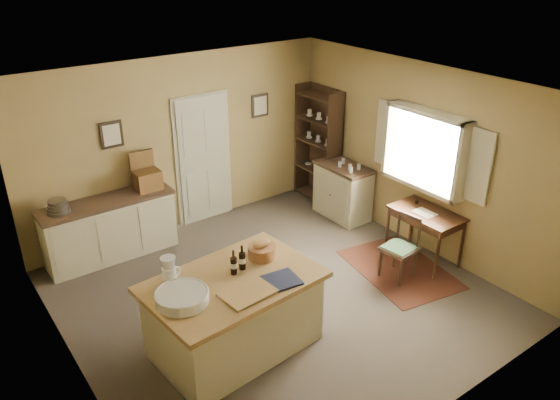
{
  "coord_description": "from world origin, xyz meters",
  "views": [
    {
      "loc": [
        -3.41,
        -4.75,
        4.19
      ],
      "look_at": [
        0.31,
        0.36,
        1.15
      ],
      "focal_mm": 35.0,
      "sensor_mm": 36.0,
      "label": 1
    }
  ],
  "objects_px": {
    "desk_chair": "(399,249)",
    "work_island": "(233,312)",
    "shelving_unit": "(320,145)",
    "right_cabinet": "(343,191)",
    "sideboard": "(110,227)",
    "writing_desk": "(426,218)"
  },
  "relations": [
    {
      "from": "writing_desk",
      "to": "shelving_unit",
      "type": "relative_size",
      "value": 0.5
    },
    {
      "from": "writing_desk",
      "to": "desk_chair",
      "type": "xyz_separation_m",
      "value": [
        -0.62,
        -0.1,
        -0.24
      ]
    },
    {
      "from": "work_island",
      "to": "sideboard",
      "type": "distance_m",
      "value": 2.75
    },
    {
      "from": "writing_desk",
      "to": "sideboard",
      "type": "bearing_deg",
      "value": 142.62
    },
    {
      "from": "sideboard",
      "to": "right_cabinet",
      "type": "xyz_separation_m",
      "value": [
        3.54,
        -0.99,
        -0.02
      ]
    },
    {
      "from": "work_island",
      "to": "right_cabinet",
      "type": "relative_size",
      "value": 1.95
    },
    {
      "from": "desk_chair",
      "to": "shelving_unit",
      "type": "bearing_deg",
      "value": 66.1
    },
    {
      "from": "sideboard",
      "to": "writing_desk",
      "type": "relative_size",
      "value": 1.89
    },
    {
      "from": "desk_chair",
      "to": "work_island",
      "type": "bearing_deg",
      "value": 170.74
    },
    {
      "from": "sideboard",
      "to": "desk_chair",
      "type": "relative_size",
      "value": 2.15
    },
    {
      "from": "shelving_unit",
      "to": "desk_chair",
      "type": "bearing_deg",
      "value": -106.48
    },
    {
      "from": "right_cabinet",
      "to": "sideboard",
      "type": "bearing_deg",
      "value": 164.32
    },
    {
      "from": "right_cabinet",
      "to": "writing_desk",
      "type": "bearing_deg",
      "value": -89.99
    },
    {
      "from": "desk_chair",
      "to": "shelving_unit",
      "type": "relative_size",
      "value": 0.44
    },
    {
      "from": "desk_chair",
      "to": "right_cabinet",
      "type": "bearing_deg",
      "value": 63.73
    },
    {
      "from": "sideboard",
      "to": "shelving_unit",
      "type": "xyz_separation_m",
      "value": [
        3.69,
        -0.2,
        0.51
      ]
    },
    {
      "from": "work_island",
      "to": "writing_desk",
      "type": "height_order",
      "value": "work_island"
    },
    {
      "from": "work_island",
      "to": "sideboard",
      "type": "relative_size",
      "value": 1.03
    },
    {
      "from": "right_cabinet",
      "to": "shelving_unit",
      "type": "xyz_separation_m",
      "value": [
        0.15,
        0.79,
        0.53
      ]
    },
    {
      "from": "work_island",
      "to": "desk_chair",
      "type": "bearing_deg",
      "value": -6.79
    },
    {
      "from": "writing_desk",
      "to": "right_cabinet",
      "type": "xyz_separation_m",
      "value": [
        -0.0,
        1.71,
        -0.22
      ]
    },
    {
      "from": "right_cabinet",
      "to": "shelving_unit",
      "type": "distance_m",
      "value": 0.97
    }
  ]
}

